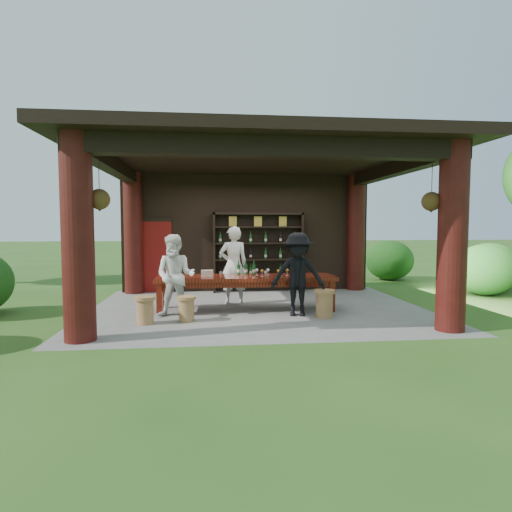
{
  "coord_description": "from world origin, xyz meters",
  "views": [
    {
      "loc": [
        -1.06,
        -9.44,
        1.84
      ],
      "look_at": [
        0.0,
        0.4,
        1.15
      ],
      "focal_mm": 30.0,
      "sensor_mm": 36.0,
      "label": 1
    }
  ],
  "objects": [
    {
      "name": "table_bottles",
      "position": [
        -0.25,
        0.19,
        0.9
      ],
      "size": [
        0.42,
        0.14,
        0.31
      ],
      "color": "#194C1E",
      "rests_on": "tasting_table"
    },
    {
      "name": "trees",
      "position": [
        3.34,
        1.44,
        3.37
      ],
      "size": [
        22.14,
        10.56,
        4.8
      ],
      "color": "#3F2819",
      "rests_on": "ground"
    },
    {
      "name": "table_glasses",
      "position": [
        0.36,
        -0.15,
        0.82
      ],
      "size": [
        0.96,
        0.28,
        0.15
      ],
      "color": "silver",
      "rests_on": "tasting_table"
    },
    {
      "name": "pavilion",
      "position": [
        -0.01,
        0.43,
        2.13
      ],
      "size": [
        7.5,
        6.0,
        3.6
      ],
      "color": "slate",
      "rests_on": "ground"
    },
    {
      "name": "shrubs",
      "position": [
        2.83,
        0.66,
        0.56
      ],
      "size": [
        14.68,
        8.89,
        1.36
      ],
      "color": "#194C14",
      "rests_on": "ground"
    },
    {
      "name": "stool_near_left",
      "position": [
        -1.53,
        -1.18,
        0.26
      ],
      "size": [
        0.37,
        0.37,
        0.49
      ],
      "rotation": [
        0.0,
        0.0,
        -0.31
      ],
      "color": "#9C6D3E",
      "rests_on": "ground"
    },
    {
      "name": "napkin_basket",
      "position": [
        -1.13,
        -0.16,
        0.82
      ],
      "size": [
        0.26,
        0.18,
        0.14
      ],
      "primitive_type": "cube",
      "rotation": [
        0.0,
        0.0,
        -0.02
      ],
      "color": "#BF6672",
      "rests_on": "tasting_table"
    },
    {
      "name": "guest_woman",
      "position": [
        -1.76,
        -0.77,
        0.84
      ],
      "size": [
        0.93,
        0.79,
        1.68
      ],
      "primitive_type": "imported",
      "rotation": [
        0.0,
        0.0,
        -0.2
      ],
      "color": "white",
      "rests_on": "ground"
    },
    {
      "name": "stool_near_right",
      "position": [
        1.22,
        -1.12,
        0.3
      ],
      "size": [
        0.43,
        0.43,
        0.56
      ],
      "rotation": [
        0.0,
        0.0,
        0.32
      ],
      "color": "#9C6D3E",
      "rests_on": "ground"
    },
    {
      "name": "ground",
      "position": [
        0.0,
        0.0,
        0.0
      ],
      "size": [
        90.0,
        90.0,
        0.0
      ],
      "primitive_type": "plane",
      "color": "#2D5119",
      "rests_on": "ground"
    },
    {
      "name": "stool_far_left",
      "position": [
        -2.29,
        -1.31,
        0.28
      ],
      "size": [
        0.4,
        0.4,
        0.52
      ],
      "rotation": [
        0.0,
        0.0,
        -0.22
      ],
      "color": "#9C6D3E",
      "rests_on": "ground"
    },
    {
      "name": "host",
      "position": [
        -0.51,
        0.64,
        0.92
      ],
      "size": [
        0.69,
        0.47,
        1.84
      ],
      "primitive_type": "imported",
      "rotation": [
        0.0,
        0.0,
        3.19
      ],
      "color": "silver",
      "rests_on": "ground"
    },
    {
      "name": "guest_man",
      "position": [
        0.72,
        -0.88,
        0.86
      ],
      "size": [
        1.19,
        0.81,
        1.71
      ],
      "primitive_type": "imported",
      "rotation": [
        0.0,
        0.0,
        -0.16
      ],
      "color": "black",
      "rests_on": "ground"
    },
    {
      "name": "wine_shelf",
      "position": [
        0.28,
        2.45,
        1.11
      ],
      "size": [
        2.52,
        0.38,
        2.22
      ],
      "color": "black",
      "rests_on": "ground"
    },
    {
      "name": "tasting_table",
      "position": [
        -0.28,
        -0.14,
        0.64
      ],
      "size": [
        3.9,
        1.06,
        0.75
      ],
      "rotation": [
        0.0,
        0.0,
        -0.02
      ],
      "color": "#53130B",
      "rests_on": "ground"
    }
  ]
}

